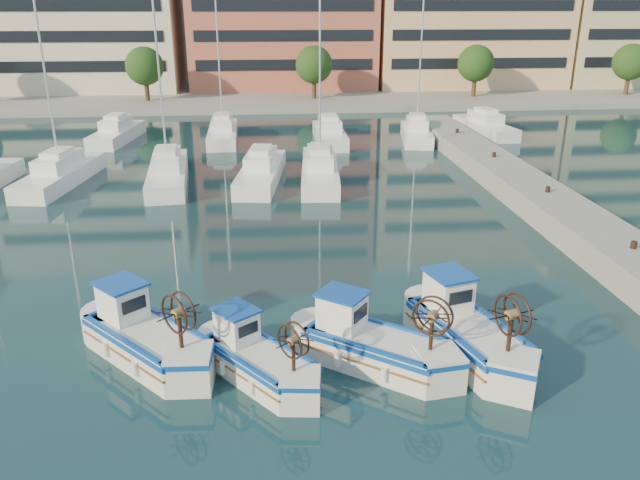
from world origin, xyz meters
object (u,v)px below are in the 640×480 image
(fishing_boat_b, at_px, (256,357))
(fishing_boat_d, at_px, (466,330))
(fishing_boat_c, at_px, (371,343))
(fishing_boat_a, at_px, (144,336))

(fishing_boat_b, relative_size, fishing_boat_d, 0.80)
(fishing_boat_c, relative_size, fishing_boat_d, 0.92)
(fishing_boat_a, height_order, fishing_boat_b, fishing_boat_a)
(fishing_boat_b, xyz_separation_m, fishing_boat_d, (6.55, 0.78, 0.14))
(fishing_boat_a, distance_m, fishing_boat_c, 7.00)
(fishing_boat_b, distance_m, fishing_boat_d, 6.59)
(fishing_boat_d, bearing_deg, fishing_boat_b, 170.13)
(fishing_boat_d, bearing_deg, fishing_boat_a, 160.00)
(fishing_boat_c, bearing_deg, fishing_boat_a, 118.78)
(fishing_boat_a, height_order, fishing_boat_c, fishing_boat_a)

